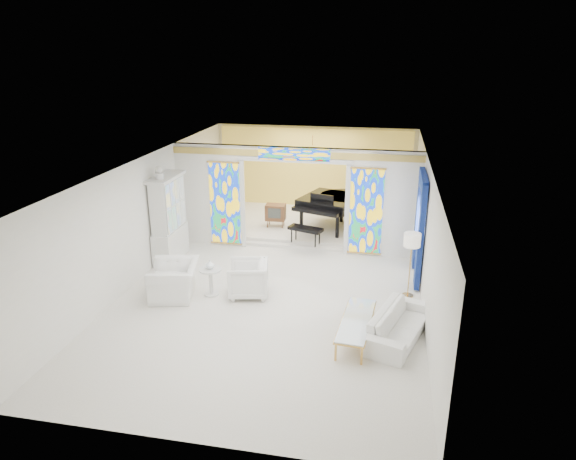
% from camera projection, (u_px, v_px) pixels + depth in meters
% --- Properties ---
extents(floor, '(12.00, 12.00, 0.00)m').
position_uv_depth(floor, '(280.00, 277.00, 13.18)').
color(floor, white).
rests_on(floor, ground).
extents(ceiling, '(7.00, 12.00, 0.02)m').
position_uv_depth(ceiling, '(280.00, 162.00, 12.18)').
color(ceiling, white).
rests_on(ceiling, wall_back).
extents(wall_back, '(7.00, 0.02, 3.00)m').
position_uv_depth(wall_back, '(315.00, 169.00, 18.23)').
color(wall_back, white).
rests_on(wall_back, floor).
extents(wall_front, '(7.00, 0.02, 3.00)m').
position_uv_depth(wall_front, '(191.00, 357.00, 7.13)').
color(wall_front, white).
rests_on(wall_front, floor).
extents(wall_left, '(0.02, 12.00, 3.00)m').
position_uv_depth(wall_left, '(148.00, 214.00, 13.31)').
color(wall_left, white).
rests_on(wall_left, floor).
extents(wall_right, '(0.02, 12.00, 3.00)m').
position_uv_depth(wall_right, '(425.00, 231.00, 12.05)').
color(wall_right, white).
rests_on(wall_right, floor).
extents(partition_wall, '(7.00, 0.22, 3.00)m').
position_uv_depth(partition_wall, '(295.00, 195.00, 14.47)').
color(partition_wall, white).
rests_on(partition_wall, floor).
extents(stained_glass_left, '(0.90, 0.04, 2.40)m').
position_uv_depth(stained_glass_left, '(225.00, 204.00, 14.86)').
color(stained_glass_left, gold).
rests_on(stained_glass_left, partition_wall).
extents(stained_glass_right, '(0.90, 0.04, 2.40)m').
position_uv_depth(stained_glass_right, '(366.00, 212.00, 14.13)').
color(stained_glass_right, gold).
rests_on(stained_glass_right, partition_wall).
extents(stained_glass_transom, '(2.00, 0.04, 0.34)m').
position_uv_depth(stained_glass_transom, '(294.00, 154.00, 13.98)').
color(stained_glass_transom, gold).
rests_on(stained_glass_transom, partition_wall).
extents(alcove_platform, '(6.80, 3.80, 0.18)m').
position_uv_depth(alcove_platform, '(306.00, 223.00, 16.94)').
color(alcove_platform, white).
rests_on(alcove_platform, floor).
extents(gold_curtain_back, '(6.70, 0.10, 2.90)m').
position_uv_depth(gold_curtain_back, '(314.00, 170.00, 18.12)').
color(gold_curtain_back, gold).
rests_on(gold_curtain_back, wall_back).
extents(chandelier, '(0.48, 0.48, 0.30)m').
position_uv_depth(chandelier, '(313.00, 150.00, 15.99)').
color(chandelier, gold).
rests_on(chandelier, ceiling).
extents(blue_drapes, '(0.14, 1.85, 2.65)m').
position_uv_depth(blue_drapes, '(420.00, 218.00, 12.69)').
color(blue_drapes, navy).
rests_on(blue_drapes, wall_right).
extents(china_cabinet, '(0.56, 1.46, 2.72)m').
position_uv_depth(china_cabinet, '(169.00, 219.00, 13.93)').
color(china_cabinet, silver).
rests_on(china_cabinet, floor).
extents(armchair_left, '(1.34, 1.45, 0.80)m').
position_uv_depth(armchair_left, '(174.00, 280.00, 12.07)').
color(armchair_left, white).
rests_on(armchair_left, floor).
extents(armchair_right, '(1.09, 1.07, 0.84)m').
position_uv_depth(armchair_right, '(248.00, 279.00, 12.10)').
color(armchair_right, silver).
rests_on(armchair_right, floor).
extents(sofa, '(1.42, 2.24, 0.61)m').
position_uv_depth(sofa, '(399.00, 325.00, 10.33)').
color(sofa, white).
rests_on(sofa, floor).
extents(side_table, '(0.58, 0.58, 0.67)m').
position_uv_depth(side_table, '(211.00, 278.00, 12.12)').
color(side_table, silver).
rests_on(side_table, floor).
extents(vase, '(0.24, 0.24, 0.21)m').
position_uv_depth(vase, '(210.00, 264.00, 12.00)').
color(vase, silver).
rests_on(vase, side_table).
extents(coffee_table, '(0.75, 1.96, 0.43)m').
position_uv_depth(coffee_table, '(356.00, 321.00, 10.29)').
color(coffee_table, white).
rests_on(coffee_table, floor).
extents(floor_lamp, '(0.43, 0.43, 1.58)m').
position_uv_depth(floor_lamp, '(412.00, 243.00, 11.73)').
color(floor_lamp, gold).
rests_on(floor_lamp, floor).
extents(grand_piano, '(2.52, 3.18, 1.22)m').
position_uv_depth(grand_piano, '(336.00, 202.00, 16.07)').
color(grand_piano, black).
rests_on(grand_piano, alcove_platform).
extents(tv_console, '(0.63, 0.45, 0.72)m').
position_uv_depth(tv_console, '(276.00, 212.00, 16.23)').
color(tv_console, brown).
rests_on(tv_console, alcove_platform).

